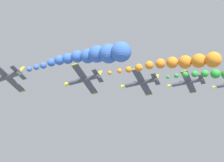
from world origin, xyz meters
name	(u,v)px	position (x,y,z in m)	size (l,w,h in m)	color
airplane_left_inner	(6,77)	(-19.20, 14.26, 94.22)	(8.85, 10.35, 4.29)	#474C56
smoke_trail_left_inner	(93,56)	(-20.02, -9.23, 92.17)	(3.20, 23.25, 5.11)	blue
airplane_right_inner	(83,80)	(-5.79, 4.38, 96.15)	(8.48, 10.35, 5.06)	#474C56
smoke_trail_right_inner	(181,63)	(-5.99, -18.80, 94.37)	(2.77, 22.89, 4.55)	orange
airplane_left_outer	(140,83)	(5.93, -4.99, 97.36)	(8.59, 10.35, 4.85)	#474C56
airplane_right_outer	(187,82)	(19.16, -13.64, 100.06)	(8.86, 10.35, 4.26)	#474C56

